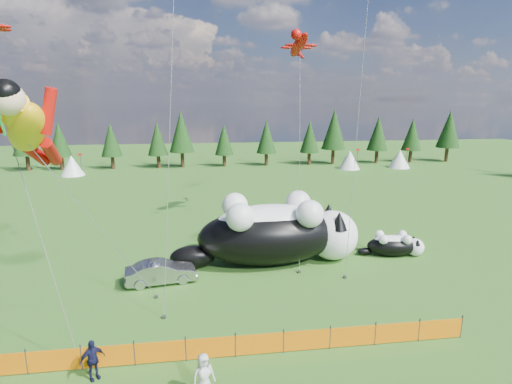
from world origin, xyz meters
TOP-DOWN VIEW (x-y plane):
  - ground at (0.00, 0.00)m, footprint 160.00×160.00m
  - safety_fence at (0.00, -3.00)m, footprint 22.06×0.06m
  - tree_line at (0.00, 45.00)m, footprint 90.00×4.00m
  - festival_tents at (11.00, 40.00)m, footprint 50.00×3.20m
  - cat_large at (4.51, 6.43)m, footprint 12.20×4.55m
  - cat_small at (12.59, 6.46)m, footprint 4.45×2.06m
  - car at (-2.65, 4.35)m, footprint 4.19×2.03m
  - spectator_c at (-4.42, -3.60)m, footprint 1.06×0.93m
  - spectator_e at (-0.30, -5.05)m, footprint 0.94×0.77m
  - superhero_kite at (-6.55, -1.43)m, footprint 6.60×6.82m
  - gecko_kite at (7.63, 14.74)m, footprint 3.62×12.96m

SIDE VIEW (x-z plane):
  - ground at x=0.00m, z-range 0.00..0.00m
  - safety_fence at x=0.00m, z-range -0.05..1.05m
  - car at x=-2.65m, z-range 0.00..1.32m
  - cat_small at x=12.59m, z-range -0.04..1.57m
  - spectator_c at x=-4.42m, z-range 0.00..1.61m
  - spectator_e at x=-0.30m, z-range 0.00..1.65m
  - festival_tents at x=11.00m, z-range 0.00..2.80m
  - cat_large at x=4.51m, z-range -0.11..4.30m
  - tree_line at x=0.00m, z-range 0.00..8.00m
  - superhero_kite at x=-6.55m, z-range 3.30..15.21m
  - gecko_kite at x=7.63m, z-range 5.60..23.26m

